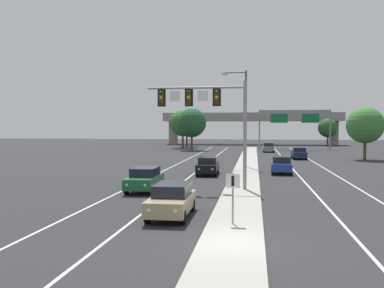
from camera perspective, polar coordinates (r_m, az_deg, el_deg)
name	(u,v)px	position (r m, az deg, el deg)	size (l,w,h in m)	color
ground_plane	(231,246)	(15.94, 5.25, -13.42)	(260.00, 260.00, 0.00)	#28282B
median_island	(244,181)	(33.60, 6.93, -4.95)	(2.40, 110.00, 0.15)	#9E9B93
lane_stripe_oncoming_center	(196,172)	(40.92, 0.57, -3.73)	(0.14, 100.00, 0.01)	silver
lane_stripe_receding_center	(297,173)	(40.73, 13.81, -3.83)	(0.14, 100.00, 0.01)	silver
edge_stripe_left	(162,171)	(41.49, -3.96, -3.65)	(0.14, 100.00, 0.01)	silver
edge_stripe_right	(334,174)	(41.18, 18.40, -3.81)	(0.14, 100.00, 0.01)	silver
overhead_signal_mast	(210,110)	(28.84, 2.41, 4.62)	(6.75, 0.44, 7.20)	gray
median_sign_post	(233,190)	(18.51, 5.47, -6.19)	(0.60, 0.10, 2.20)	gray
street_lamp_median	(244,113)	(44.85, 6.90, 4.19)	(2.58, 0.28, 10.00)	#4C4C51
car_oncoming_tan	(172,200)	(20.66, -2.73, -7.44)	(1.85, 4.48, 1.58)	tan
car_oncoming_green	(145,179)	(28.84, -6.33, -4.66)	(1.87, 4.49, 1.58)	#195633
car_oncoming_black	(208,166)	(38.46, 2.14, -2.90)	(1.90, 4.50, 1.58)	black
car_receding_blue	(281,165)	(40.35, 11.82, -2.70)	(1.92, 4.51, 1.58)	navy
car_receding_navy	(299,153)	(58.75, 14.07, -1.16)	(1.86, 4.49, 1.58)	#141E4C
car_receding_grey	(269,147)	(73.64, 10.17, -0.43)	(1.83, 4.47, 1.58)	slate
highway_sign_gantry	(295,117)	(82.43, 13.52, 3.54)	(13.28, 0.42, 7.50)	gray
overpass_bridge	(251,121)	(104.08, 7.92, 3.11)	(42.40, 6.40, 7.65)	gray
tree_far_left_b	(187,125)	(93.14, -0.70, 2.51)	(4.89, 4.89, 7.07)	#4C3823
tree_far_right_b	(365,125)	(59.80, 22.10, 2.35)	(4.78, 4.78, 6.92)	#4C3823
tree_far_right_c	(328,128)	(101.40, 17.64, 2.06)	(4.27, 4.27, 6.18)	#4C3823
tree_far_left_c	(183,123)	(85.21, -1.24, 2.80)	(5.32, 5.32, 7.70)	#4C3823
tree_far_left_a	(192,123)	(77.66, -0.03, 2.84)	(5.31, 5.31, 7.69)	#4C3823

